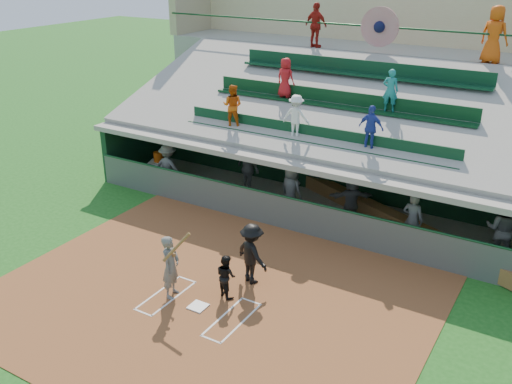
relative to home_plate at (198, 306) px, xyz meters
The scene contains 21 objects.
ground 0.04m from the home_plate, ahead, with size 100.00×100.00×0.00m, color #1A5518.
dirt_slab 0.50m from the home_plate, 90.00° to the left, with size 11.00×9.00×0.02m, color brown.
home_plate is the anchor object (origin of this frame).
batters_box_chalk 0.01m from the home_plate, ahead, with size 2.65×1.85×0.01m.
dugout_floor 6.75m from the home_plate, 90.00° to the left, with size 16.00×3.50×0.04m, color gray.
concourse_slab 13.69m from the home_plate, 90.00° to the left, with size 20.00×3.00×4.60m, color gray.
grandstand 10.74m from the home_plate, 90.04° to the left, with size 20.40×10.40×7.80m.
batter_at_plate 1.22m from the home_plate, behind, with size 0.89×0.77×1.95m.
catcher 1.04m from the home_plate, 68.38° to the left, with size 0.57×0.44×1.17m, color black.
home_umpire 2.00m from the home_plate, 72.84° to the left, with size 1.10×0.63×1.70m, color black.
dugout_bench 8.12m from the home_plate, 89.95° to the left, with size 15.87×0.48×0.48m, color olive.
white_table 8.91m from the home_plate, 135.58° to the left, with size 0.83×0.62×0.72m, color silver.
water_cooler 9.02m from the home_plate, 135.79° to the left, with size 0.37×0.37×0.37m, color #E4570D.
dugout_player_a 7.87m from the home_plate, 134.05° to the left, with size 1.14×0.65×1.76m, color #595C56.
dugout_player_b 7.44m from the home_plate, 111.68° to the left, with size 1.13×0.47×1.92m, color #5C5E59.
dugout_player_c 6.19m from the home_plate, 95.47° to the left, with size 0.85×0.55×1.73m, color #5B5D58.
dugout_player_d 6.79m from the home_plate, 78.27° to the left, with size 1.43×0.46×1.55m, color #50524E.
dugout_player_e 6.92m from the home_plate, 58.26° to the left, with size 0.63×0.42×1.74m, color #565853.
dugout_player_f 8.80m from the home_plate, 46.36° to the left, with size 0.96×0.75×1.97m, color #52544F.
concourse_staff_a 13.54m from the home_plate, 102.63° to the left, with size 1.04×0.43×1.77m, color #A21912.
concourse_staff_b 13.93m from the home_plate, 71.27° to the left, with size 0.96×0.63×1.97m, color #CD4A0C.
Camera 1 is at (7.44, -9.58, 8.30)m, focal length 40.00 mm.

